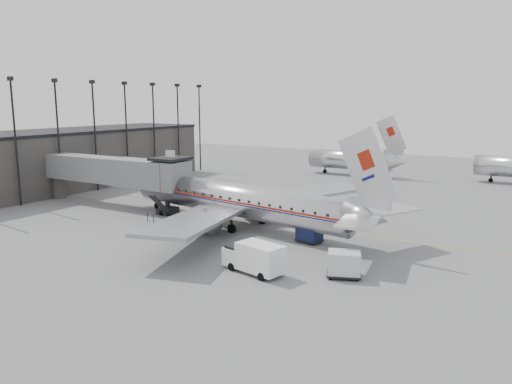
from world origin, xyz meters
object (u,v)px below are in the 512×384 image
(airliner, at_px, (239,201))
(service_van, at_px, (254,257))
(baggage_cart_navy, at_px, (309,233))
(ramp_worker, at_px, (228,217))
(baggage_cart_white, at_px, (344,264))

(airliner, height_order, service_van, airliner)
(baggage_cart_navy, bearing_deg, ramp_worker, -179.03)
(ramp_worker, bearing_deg, service_van, -57.33)
(baggage_cart_white, distance_m, ramp_worker, 18.02)
(baggage_cart_white, bearing_deg, airliner, 128.13)
(airliner, bearing_deg, baggage_cart_white, -21.24)
(airliner, xyz_separation_m, baggage_cart_navy, (8.50, -1.66, -1.76))
(airliner, relative_size, baggage_cart_white, 11.45)
(baggage_cart_navy, distance_m, ramp_worker, 10.10)
(service_van, bearing_deg, baggage_cart_navy, 102.02)
(baggage_cart_navy, bearing_deg, service_van, -80.08)
(service_van, xyz_separation_m, ramp_worker, (-9.76, 11.13, -0.42))
(baggage_cart_navy, xyz_separation_m, ramp_worker, (-9.94, 1.77, -0.10))
(service_van, bearing_deg, ramp_worker, 144.37)
(airliner, height_order, baggage_cart_navy, airliner)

